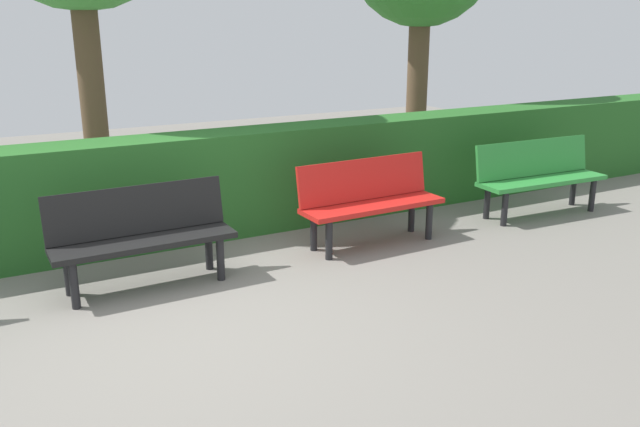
% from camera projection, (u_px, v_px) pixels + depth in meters
% --- Properties ---
extents(ground_plane, '(18.73, 18.73, 0.00)m').
position_uv_depth(ground_plane, '(185.00, 316.00, 5.17)').
color(ground_plane, gray).
extents(bench_green, '(1.66, 0.53, 0.86)m').
position_uv_depth(bench_green, '(538.00, 174.00, 7.73)').
color(bench_green, '#2D8C38').
rests_on(bench_green, ground_plane).
extents(bench_red, '(1.53, 0.50, 0.86)m').
position_uv_depth(bench_red, '(369.00, 198.00, 6.71)').
color(bench_red, red).
rests_on(bench_red, ground_plane).
extents(bench_black, '(1.54, 0.48, 0.86)m').
position_uv_depth(bench_black, '(142.00, 232.00, 5.64)').
color(bench_black, black).
rests_on(bench_black, ground_plane).
extents(hedge_row, '(14.73, 0.56, 1.10)m').
position_uv_depth(hedge_row, '(226.00, 183.00, 7.01)').
color(hedge_row, '#266023').
rests_on(hedge_row, ground_plane).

